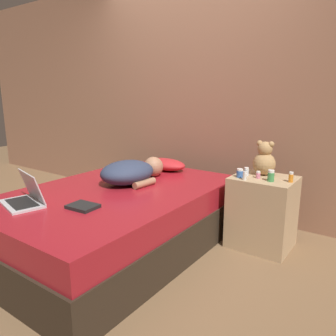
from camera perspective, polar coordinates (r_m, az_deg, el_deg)
The scene contains 15 objects.
ground_plane at distance 2.94m, azimuth -8.64°, elevation -13.38°, with size 12.00×12.00×0.00m, color brown.
wall_back at distance 3.67m, azimuth 5.17°, elevation 13.02°, with size 8.00×0.06×2.60m.
bed at distance 2.84m, azimuth -8.82°, elevation -8.74°, with size 1.35×2.04×0.52m.
nightstand at distance 2.92m, azimuth 16.05°, elevation -7.38°, with size 0.50×0.43×0.61m.
pillow at distance 3.37m, azimuth -0.51°, elevation 0.65°, with size 0.46×0.27×0.12m.
person_lying at distance 2.91m, azimuth -6.40°, elevation -0.63°, with size 0.45×0.70×0.20m.
laptop at distance 2.57m, azimuth -23.56°, elevation -4.68°, with size 0.40×0.31×0.23m.
teddy_bear at distance 2.90m, azimuth 16.42°, elevation 1.33°, with size 0.19×0.19×0.29m.
bottle_clear at distance 2.84m, azimuth 13.49°, elevation -0.64°, with size 0.04×0.04×0.07m.
bottle_pink at distance 2.79m, azimuth 15.44°, elevation -1.15°, with size 0.04×0.04×0.06m.
bottle_white at distance 2.70m, azimuth 13.21°, elevation -1.35°, with size 0.03×0.03×0.07m.
bottle_blue at distance 2.78m, azimuth 12.40°, elevation -0.89°, with size 0.05×0.05×0.07m.
bottle_orange at distance 2.74m, azimuth 20.63°, elevation -1.51°, with size 0.04×0.04×0.08m.
bottle_green at distance 2.72m, azimuth 17.49°, elevation -1.31°, with size 0.05×0.05×0.09m.
book at distance 2.36m, azimuth -14.61°, elevation -6.49°, with size 0.21×0.17×0.02m.
Camera 1 is at (1.85, -1.87, 1.31)m, focal length 35.00 mm.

